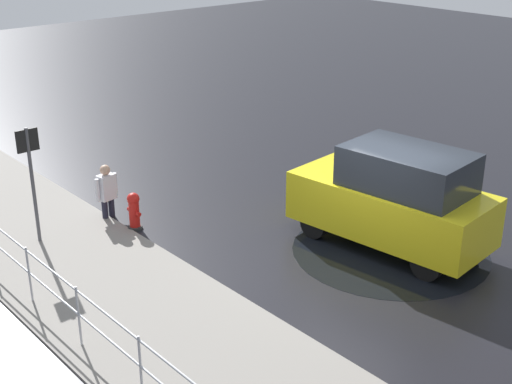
{
  "coord_description": "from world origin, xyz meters",
  "views": [
    {
      "loc": [
        -7.93,
        9.44,
        6.34
      ],
      "look_at": [
        2.13,
        0.68,
        0.9
      ],
      "focal_mm": 50.0,
      "sensor_mm": 36.0,
      "label": 1
    }
  ],
  "objects_px": {
    "fire_hydrant": "(134,211)",
    "moving_hatchback": "(395,198)",
    "sign_post": "(31,169)",
    "pedestrian": "(107,189)"
  },
  "relations": [
    {
      "from": "fire_hydrant",
      "to": "moving_hatchback",
      "type": "bearing_deg",
      "value": -139.83
    },
    {
      "from": "sign_post",
      "to": "moving_hatchback",
      "type": "bearing_deg",
      "value": -132.28
    },
    {
      "from": "sign_post",
      "to": "pedestrian",
      "type": "bearing_deg",
      "value": -85.32
    },
    {
      "from": "moving_hatchback",
      "to": "sign_post",
      "type": "distance_m",
      "value": 7.05
    },
    {
      "from": "moving_hatchback",
      "to": "sign_post",
      "type": "xyz_separation_m",
      "value": [
        4.73,
        5.2,
        0.55
      ]
    },
    {
      "from": "pedestrian",
      "to": "fire_hydrant",
      "type": "bearing_deg",
      "value": -170.34
    },
    {
      "from": "fire_hydrant",
      "to": "pedestrian",
      "type": "height_order",
      "value": "pedestrian"
    },
    {
      "from": "moving_hatchback",
      "to": "pedestrian",
      "type": "bearing_deg",
      "value": 36.1
    },
    {
      "from": "moving_hatchback",
      "to": "fire_hydrant",
      "type": "xyz_separation_m",
      "value": [
        4.04,
        3.41,
        -0.63
      ]
    },
    {
      "from": "moving_hatchback",
      "to": "fire_hydrant",
      "type": "distance_m",
      "value": 5.32
    }
  ]
}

